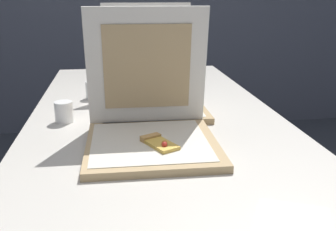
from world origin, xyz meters
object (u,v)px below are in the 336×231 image
(pizza_box_front, at_px, (151,126))
(cup_white_far, at_px, (93,90))
(pizza_box_middle, at_px, (152,94))
(cup_white_mid, at_px, (64,112))
(table, at_px, (157,132))
(napkin_pile, at_px, (293,223))

(pizza_box_front, distance_m, cup_white_far, 0.60)
(pizza_box_middle, xyz_separation_m, cup_white_mid, (-0.33, -0.14, -0.02))
(pizza_box_front, height_order, pizza_box_middle, pizza_box_front)
(table, relative_size, cup_white_far, 26.81)
(napkin_pile, bearing_deg, pizza_box_front, 117.16)
(cup_white_mid, distance_m, napkin_pile, 0.89)
(table, relative_size, pizza_box_front, 4.97)
(pizza_box_front, distance_m, pizza_box_middle, 0.39)
(pizza_box_middle, bearing_deg, table, -89.50)
(table, height_order, cup_white_far, cup_white_far)
(cup_white_far, height_order, napkin_pile, cup_white_far)
(cup_white_far, distance_m, napkin_pile, 1.12)
(cup_white_mid, height_order, cup_white_far, same)
(table, distance_m, cup_white_mid, 0.34)
(table, height_order, pizza_box_middle, pizza_box_middle)
(pizza_box_front, bearing_deg, cup_white_far, 110.11)
(pizza_box_middle, height_order, napkin_pile, pizza_box_middle)
(napkin_pile, bearing_deg, table, 105.40)
(cup_white_mid, xyz_separation_m, napkin_pile, (0.52, -0.72, -0.03))
(table, distance_m, napkin_pile, 0.74)
(napkin_pile, bearing_deg, pizza_box_middle, 102.90)
(pizza_box_middle, relative_size, cup_white_far, 6.29)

